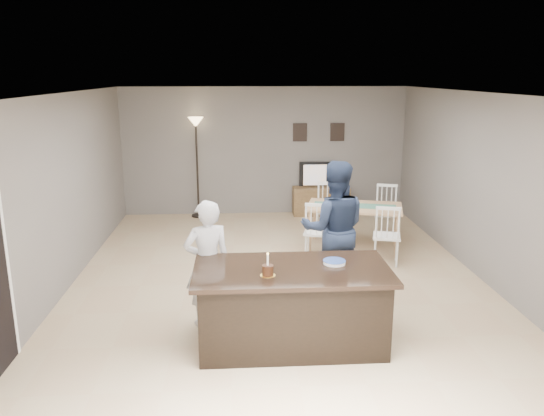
{
  "coord_description": "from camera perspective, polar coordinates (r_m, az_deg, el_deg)",
  "views": [
    {
      "loc": [
        -0.57,
        -7.21,
        2.96
      ],
      "look_at": [
        -0.12,
        -0.3,
        1.2
      ],
      "focal_mm": 35.0,
      "sensor_mm": 36.0,
      "label": 1
    }
  ],
  "objects": [
    {
      "name": "floor",
      "position": [
        7.81,
        0.75,
        -7.98
      ],
      "size": [
        8.0,
        8.0,
        0.0
      ],
      "primitive_type": "plane",
      "color": "tan",
      "rests_on": "ground"
    },
    {
      "name": "room_shell",
      "position": [
        7.34,
        0.79,
        4.22
      ],
      "size": [
        8.0,
        8.0,
        8.0
      ],
      "color": "slate",
      "rests_on": "floor"
    },
    {
      "name": "kitchen_island",
      "position": [
        5.99,
        2.12,
        -10.47
      ],
      "size": [
        2.15,
        1.1,
        0.9
      ],
      "color": "black",
      "rests_on": "floor"
    },
    {
      "name": "tv_console",
      "position": [
        11.43,
        5.29,
        0.76
      ],
      "size": [
        1.2,
        0.4,
        0.6
      ],
      "primitive_type": "cube",
      "color": "brown",
      "rests_on": "floor"
    },
    {
      "name": "television",
      "position": [
        11.38,
        5.3,
        3.6
      ],
      "size": [
        0.91,
        0.12,
        0.53
      ],
      "primitive_type": "imported",
      "rotation": [
        0.0,
        0.0,
        3.14
      ],
      "color": "black",
      "rests_on": "tv_console"
    },
    {
      "name": "tv_screen_glow",
      "position": [
        11.31,
        5.36,
        3.56
      ],
      "size": [
        0.78,
        0.0,
        0.78
      ],
      "primitive_type": "plane",
      "rotation": [
        1.57,
        0.0,
        3.14
      ],
      "color": "orange",
      "rests_on": "tv_console"
    },
    {
      "name": "picture_frames",
      "position": [
        11.38,
        5.05,
        8.12
      ],
      "size": [
        1.1,
        0.02,
        0.38
      ],
      "color": "black",
      "rests_on": "room_shell"
    },
    {
      "name": "woman",
      "position": [
        6.36,
        -6.95,
        -5.95
      ],
      "size": [
        0.65,
        0.52,
        1.55
      ],
      "primitive_type": "imported",
      "rotation": [
        0.0,
        0.0,
        3.45
      ],
      "color": "#B9B9BE",
      "rests_on": "floor"
    },
    {
      "name": "man",
      "position": [
        7.17,
        6.68,
        -2.27
      ],
      "size": [
        0.97,
        0.78,
        1.86
      ],
      "primitive_type": "imported",
      "rotation": [
        0.0,
        0.0,
        3.05
      ],
      "color": "#1B243B",
      "rests_on": "floor"
    },
    {
      "name": "birthday_cake",
      "position": [
        5.59,
        -0.46,
        -6.7
      ],
      "size": [
        0.16,
        0.16,
        0.25
      ],
      "color": "gold",
      "rests_on": "kitchen_island"
    },
    {
      "name": "plate_stack",
      "position": [
        5.97,
        6.72,
        -5.79
      ],
      "size": [
        0.25,
        0.25,
        0.04
      ],
      "color": "white",
      "rests_on": "kitchen_island"
    },
    {
      "name": "dining_table",
      "position": [
        9.25,
        8.83,
        -0.53
      ],
      "size": [
        1.94,
        2.14,
        0.98
      ],
      "rotation": [
        0.0,
        0.0,
        -0.26
      ],
      "color": "tan",
      "rests_on": "floor"
    },
    {
      "name": "floor_lamp",
      "position": [
        11.11,
        -8.14,
        7.23
      ],
      "size": [
        0.31,
        0.31,
        2.09
      ],
      "color": "black",
      "rests_on": "floor"
    }
  ]
}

